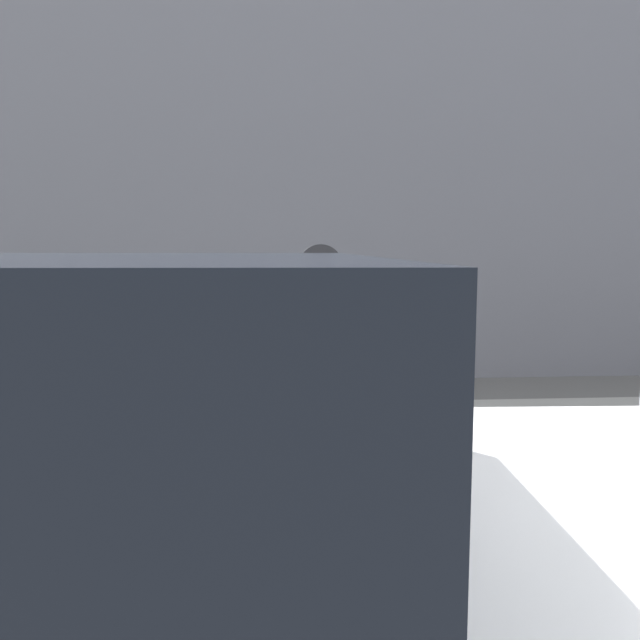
% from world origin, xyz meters
% --- Properties ---
extents(sidewalk, '(24.00, 2.80, 0.15)m').
position_xyz_m(sidewalk, '(0.00, 2.20, 0.07)').
color(sidewalk, '#ADAAA3').
rests_on(sidewalk, ground_plane).
extents(building_facade, '(24.00, 0.30, 6.09)m').
position_xyz_m(building_facade, '(0.00, 5.36, 3.05)').
color(building_facade, gray).
rests_on(building_facade, ground_plane).
extents(parking_meter, '(0.19, 0.14, 1.36)m').
position_xyz_m(parking_meter, '(0.50, 1.01, 1.12)').
color(parking_meter, slate).
rests_on(parking_meter, sidewalk).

